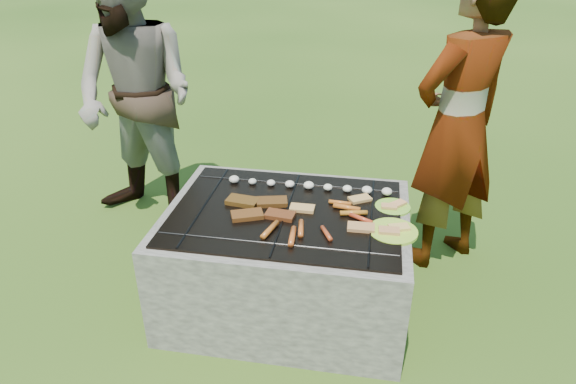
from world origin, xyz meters
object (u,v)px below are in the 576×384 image
object	(u,v)px
plate_near	(393,231)
bystander	(136,97)
fire_pit	(286,261)
plate_far	(393,207)
cook	(458,126)

from	to	relation	value
plate_near	bystander	distance (m)	1.97
fire_pit	bystander	world-z (taller)	bystander
plate_far	plate_near	distance (m)	0.25
fire_pit	plate_far	bearing A→B (deg)	14.99
plate_far	cook	bearing A→B (deg)	53.95
fire_pit	cook	xyz separation A→B (m)	(0.91, 0.63, 0.63)
fire_pit	plate_near	world-z (taller)	plate_near
fire_pit	cook	size ratio (longest dim) A/B	0.71
plate_far	bystander	xyz separation A→B (m)	(-1.73, 0.64, 0.32)
cook	fire_pit	bearing A→B (deg)	-4.30
cook	bystander	size ratio (longest dim) A/B	0.98
plate_far	cook	xyz separation A→B (m)	(0.35, 0.48, 0.30)
fire_pit	plate_far	size ratio (longest dim) A/B	6.40
plate_far	plate_near	world-z (taller)	plate_near
fire_pit	plate_far	xyz separation A→B (m)	(0.56, 0.15, 0.33)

